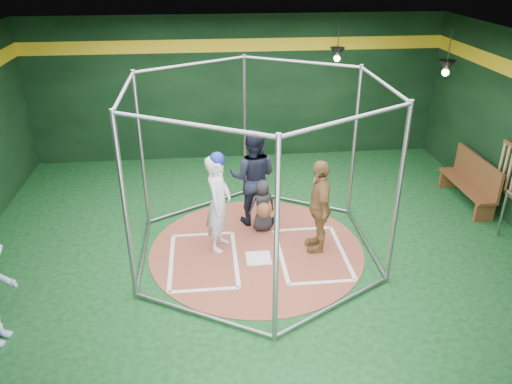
{
  "coord_description": "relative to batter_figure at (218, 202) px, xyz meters",
  "views": [
    {
      "loc": [
        -0.81,
        -7.51,
        4.86
      ],
      "look_at": [
        0.0,
        0.1,
        1.1
      ],
      "focal_mm": 35.0,
      "sensor_mm": 36.0,
      "label": 1
    }
  ],
  "objects": [
    {
      "name": "room_shell",
      "position": [
        0.65,
        -0.14,
        0.83
      ],
      "size": [
        10.1,
        9.1,
        3.53
      ],
      "color": "#0C3614",
      "rests_on": "ground"
    },
    {
      "name": "clay_disc",
      "position": [
        0.65,
        -0.15,
        -0.91
      ],
      "size": [
        3.8,
        3.8,
        0.01
      ],
      "primitive_type": "cylinder",
      "color": "#984B37",
      "rests_on": "ground"
    },
    {
      "name": "home_plate",
      "position": [
        0.65,
        -0.45,
        -0.9
      ],
      "size": [
        0.43,
        0.43,
        0.01
      ],
      "primitive_type": "cube",
      "color": "white",
      "rests_on": "clay_disc"
    },
    {
      "name": "batter_box_left",
      "position": [
        -0.3,
        -0.4,
        -0.9
      ],
      "size": [
        1.17,
        1.77,
        0.01
      ],
      "color": "white",
      "rests_on": "clay_disc"
    },
    {
      "name": "batter_box_right",
      "position": [
        1.6,
        -0.4,
        -0.9
      ],
      "size": [
        1.17,
        1.77,
        0.01
      ],
      "color": "white",
      "rests_on": "clay_disc"
    },
    {
      "name": "batting_cage",
      "position": [
        0.65,
        -0.15,
        0.58
      ],
      "size": [
        4.05,
        4.67,
        3.0
      ],
      "color": "gray",
      "rests_on": "ground"
    },
    {
      "name": "pendant_lamp_near",
      "position": [
        2.85,
        3.45,
        1.82
      ],
      "size": [
        0.34,
        0.34,
        0.9
      ],
      "color": "black",
      "rests_on": "room_shell"
    },
    {
      "name": "pendant_lamp_far",
      "position": [
        4.65,
        1.85,
        1.82
      ],
      "size": [
        0.34,
        0.34,
        0.9
      ],
      "color": "black",
      "rests_on": "room_shell"
    },
    {
      "name": "batter_figure",
      "position": [
        0.0,
        0.0,
        0.0
      ],
      "size": [
        0.61,
        0.74,
        1.83
      ],
      "color": "silver",
      "rests_on": "clay_disc"
    },
    {
      "name": "visitor_leopard",
      "position": [
        1.72,
        -0.21,
        -0.06
      ],
      "size": [
        0.45,
        1.01,
        1.69
      ],
      "primitive_type": "imported",
      "rotation": [
        0.0,
        0.0,
        -1.61
      ],
      "color": "tan",
      "rests_on": "clay_disc"
    },
    {
      "name": "catcher_figure",
      "position": [
        0.83,
        0.52,
        -0.39
      ],
      "size": [
        0.56,
        0.6,
        1.02
      ],
      "color": "black",
      "rests_on": "clay_disc"
    },
    {
      "name": "umpire",
      "position": [
        0.69,
        0.87,
        0.04
      ],
      "size": [
        1.06,
        0.91,
        1.89
      ],
      "primitive_type": "imported",
      "rotation": [
        0.0,
        0.0,
        2.91
      ],
      "color": "black",
      "rests_on": "clay_disc"
    },
    {
      "name": "dugout_bench",
      "position": [
        5.28,
        1.2,
        -0.39
      ],
      "size": [
        0.41,
        1.76,
        1.03
      ],
      "color": "brown",
      "rests_on": "ground"
    }
  ]
}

